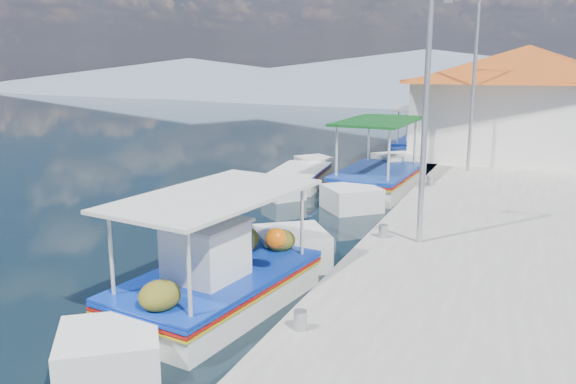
% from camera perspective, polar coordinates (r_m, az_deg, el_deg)
% --- Properties ---
extents(ground, '(160.00, 160.00, 0.00)m').
position_cam_1_polar(ground, '(13.39, -9.29, -6.83)').
color(ground, black).
rests_on(ground, ground).
extents(quay, '(5.00, 44.00, 0.50)m').
position_cam_1_polar(quay, '(17.17, 19.13, -2.10)').
color(quay, '#AEAAA3').
rests_on(quay, ground).
extents(bollards, '(0.20, 17.20, 0.30)m').
position_cam_1_polar(bollards, '(16.60, 11.81, -0.73)').
color(bollards, '#A5A8AD').
rests_on(bollards, quay).
extents(main_caique, '(2.73, 7.15, 2.38)m').
position_cam_1_polar(main_caique, '(11.01, -6.66, -8.64)').
color(main_caique, silver).
rests_on(main_caique, ground).
extents(caique_green_canopy, '(2.36, 7.23, 2.70)m').
position_cam_1_polar(caique_green_canopy, '(20.24, 8.53, 1.12)').
color(caique_green_canopy, silver).
rests_on(caique_green_canopy, ground).
extents(caique_blue_hull, '(1.97, 5.41, 0.97)m').
position_cam_1_polar(caique_blue_hull, '(20.95, 1.21, 1.27)').
color(caique_blue_hull, silver).
rests_on(caique_blue_hull, ground).
extents(caique_far, '(2.08, 6.84, 2.39)m').
position_cam_1_polar(caique_far, '(28.48, 12.61, 4.43)').
color(caique_far, navy).
rests_on(caique_far, ground).
extents(harbor_building, '(10.49, 10.49, 4.40)m').
position_cam_1_polar(harbor_building, '(25.68, 21.71, 8.18)').
color(harbor_building, silver).
rests_on(harbor_building, quay).
extents(lamp_post_near, '(1.21, 0.14, 6.00)m').
position_cam_1_polar(lamp_post_near, '(12.85, 12.71, 9.78)').
color(lamp_post_near, '#A5A8AD').
rests_on(lamp_post_near, quay).
extents(lamp_post_far, '(1.21, 0.14, 6.00)m').
position_cam_1_polar(lamp_post_far, '(21.75, 17.12, 10.67)').
color(lamp_post_far, '#A5A8AD').
rests_on(lamp_post_far, quay).
extents(mountain_ridge, '(171.40, 96.00, 5.50)m').
position_cam_1_polar(mountain_ridge, '(66.66, 23.03, 9.78)').
color(mountain_ridge, slate).
rests_on(mountain_ridge, ground).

